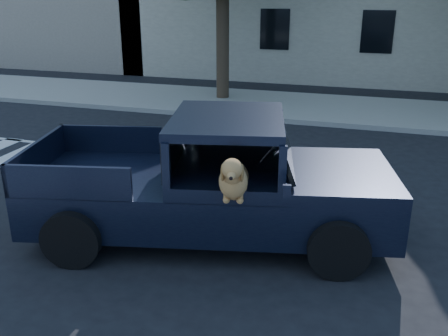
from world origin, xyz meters
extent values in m
plane|color=black|center=(0.00, 0.00, 0.00)|extent=(120.00, 120.00, 0.00)
cube|color=gray|center=(0.00, 9.20, 0.07)|extent=(60.00, 4.00, 0.15)
cylinder|color=#332619|center=(-4.00, 9.60, 2.20)|extent=(0.44, 0.44, 4.40)
cube|color=black|center=(-1.16, -0.12, 0.68)|extent=(5.97, 3.34, 0.72)
cube|color=black|center=(0.80, 0.31, 1.13)|extent=(2.06, 2.47, 0.17)
cube|color=black|center=(-0.90, -0.06, 1.95)|extent=(2.09, 2.40, 0.13)
cube|color=black|center=(-0.04, 0.13, 1.57)|extent=(0.67, 1.88, 0.61)
cube|color=black|center=(-0.58, -0.49, 0.89)|extent=(0.71, 0.71, 0.41)
cube|color=black|center=(0.24, -1.20, 1.39)|extent=(0.12, 0.08, 0.17)
camera|label=1|loc=(1.22, -7.08, 3.87)|focal=40.00mm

